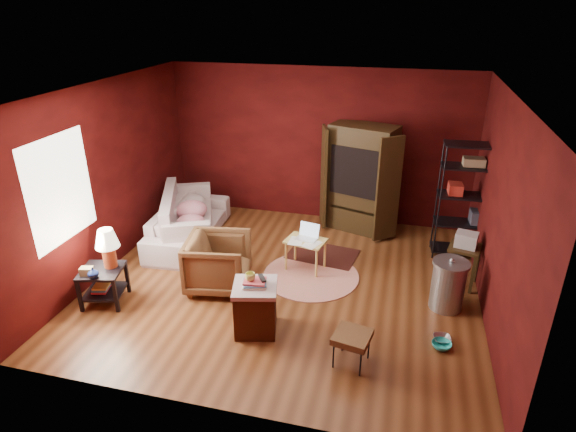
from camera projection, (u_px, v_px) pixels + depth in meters
name	position (u px, v px, depth m)	size (l,w,h in m)	color
room	(281.00, 195.00, 6.54)	(5.54, 5.04, 2.84)	brown
sofa	(188.00, 218.00, 8.24)	(2.14, 0.62, 0.84)	#B49B9B
armchair	(218.00, 260.00, 6.86)	(0.85, 0.79, 0.87)	black
pet_bowl_steel	(443.00, 334.00, 5.87)	(0.22, 0.05, 0.22)	#A8AAAF
pet_bowl_turquoise	(442.00, 340.00, 5.75)	(0.24, 0.07, 0.24)	#29C1BA
vase	(93.00, 273.00, 6.27)	(0.14, 0.15, 0.14)	#0D1845
mug	(250.00, 276.00, 5.80)	(0.13, 0.10, 0.13)	#CFCD65
side_table	(105.00, 259.00, 6.47)	(0.65, 0.65, 1.06)	black
sofa_cushions	(186.00, 220.00, 8.23)	(1.40, 2.03, 0.79)	#B49B9B
hamper	(256.00, 307.00, 5.99)	(0.64, 0.64, 0.75)	#441E0F
footstool	(352.00, 338.00, 5.42)	(0.47, 0.47, 0.41)	black
rug_round	(311.00, 275.00, 7.31)	(1.79, 1.79, 0.01)	beige
rug_oriental	(323.00, 254.00, 7.90)	(1.19, 0.88, 0.01)	#4E1B14
laptop_desk	(306.00, 243.00, 7.32)	(0.66, 0.55, 0.72)	#F5D670
tv_armoire	(361.00, 177.00, 8.42)	(1.44, 1.06, 1.91)	#35230F
wire_shelving	(469.00, 197.00, 7.48)	(0.94, 0.46, 1.88)	black
small_stand	(465.00, 246.00, 6.84)	(0.51, 0.51, 0.84)	#35230F
trash_can	(448.00, 285.00, 6.42)	(0.61, 0.61, 0.76)	#A2A4A9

